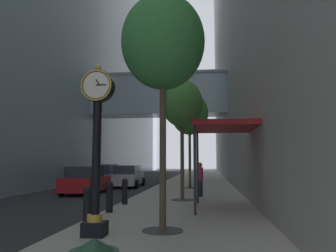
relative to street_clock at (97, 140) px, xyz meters
name	(u,v)px	position (x,y,z in m)	size (l,w,h in m)	color
ground_plane	(162,184)	(-1.08, 20.58, -2.53)	(110.00, 110.00, 0.00)	#262628
sidewalk_right	(197,181)	(1.80, 23.58, -2.46)	(5.77, 80.00, 0.14)	#9E998E
building_block_left	(58,18)	(-12.57, 23.58, 14.42)	(22.13, 80.00, 34.01)	#93A8B7
street_clock	(97,140)	(0.00, 0.00, 0.00)	(0.84, 0.55, 4.35)	black
bollard_third	(87,204)	(-0.75, 1.49, -1.81)	(0.27, 0.27, 1.11)	black
bollard_fourth	(110,196)	(-0.75, 3.73, -1.81)	(0.27, 0.27, 1.11)	black
bollard_fifth	(125,191)	(-0.75, 5.98, -1.81)	(0.27, 0.27, 1.11)	black
street_tree_near	(163,43)	(1.60, 0.80, 2.77)	(2.35, 2.35, 6.54)	#333335
street_tree_mid_near	(182,104)	(1.60, 7.83, 2.23)	(2.02, 2.02, 5.83)	#333335
street_tree_mid_far	(190,114)	(1.60, 14.86, 2.75)	(2.60, 2.60, 6.66)	#333335
pedestrian_walking	(200,178)	(2.41, 9.56, -1.44)	(0.45, 0.45, 1.77)	#23232D
storefront_awning	(223,128)	(3.45, 5.09, 0.76)	(2.40, 3.60, 3.30)	maroon
car_blue_near	(106,175)	(-5.76, 19.30, -1.70)	(2.00, 4.38, 1.70)	navy
car_silver_mid	(128,176)	(-3.30, 17.02, -1.72)	(2.15, 4.49, 1.65)	#B7BABF
car_red_far	(86,180)	(-4.60, 11.60, -1.72)	(2.10, 4.51, 1.66)	#AD191E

